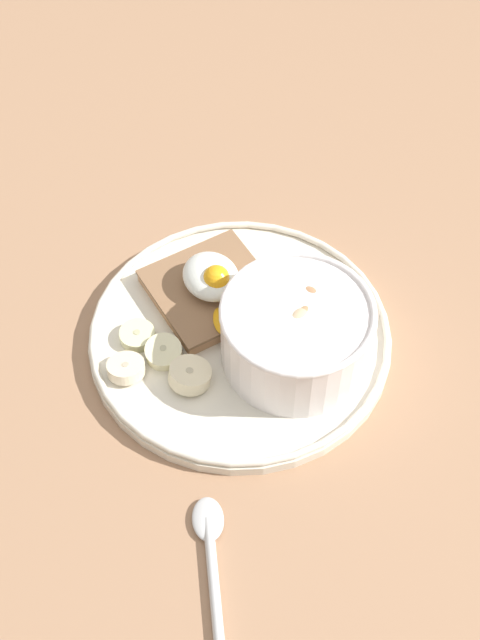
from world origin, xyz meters
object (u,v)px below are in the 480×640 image
banana_slice_front (164,352)px  banana_slice_back (137,335)px  toast_slice (214,289)px  banana_slice_right (126,368)px  spoon (211,550)px  banana_slice_left (190,375)px  poached_egg (214,276)px  oatmeal_bowl (296,332)px

banana_slice_front → banana_slice_back: banana_slice_front is taller
toast_slice → banana_slice_right: size_ratio=2.25×
toast_slice → spoon: toast_slice is taller
banana_slice_left → banana_slice_back: (-6.02, -1.81, -0.36)cm
poached_egg → banana_slice_back: size_ratio=2.33×
banana_slice_front → banana_slice_back: bearing=-159.6°
oatmeal_bowl → spoon: bearing=-52.2°
banana_slice_front → spoon: size_ratio=0.39×
toast_slice → banana_slice_back: 8.07cm
banana_slice_back → toast_slice: bearing=96.6°
poached_egg → banana_slice_right: bearing=-72.0°
toast_slice → banana_slice_right: banana_slice_right is taller
poached_egg → banana_slice_left: poached_egg is taller
toast_slice → spoon: bearing=-30.2°
poached_egg → banana_slice_front: (3.54, -6.88, -1.99)cm
poached_egg → banana_slice_front: 7.99cm
toast_slice → banana_slice_right: bearing=-71.0°
oatmeal_bowl → spoon: (11.13, -14.35, -3.85)cm
poached_egg → spoon: (20.06, -11.72, -3.28)cm
banana_slice_back → banana_slice_right: 3.52cm
banana_slice_right → toast_slice: bearing=109.0°
oatmeal_bowl → banana_slice_left: (-2.19, -8.76, -2.43)cm
toast_slice → banana_slice_right: 10.95cm
banana_slice_left → spoon: banana_slice_left is taller
toast_slice → banana_slice_left: bearing=-41.8°
toast_slice → banana_slice_right: (3.56, -10.36, -0.09)cm
banana_slice_right → spoon: banana_slice_right is taller
oatmeal_bowl → poached_egg: oatmeal_bowl is taller
oatmeal_bowl → toast_slice: size_ratio=1.27×
banana_slice_right → oatmeal_bowl: bearing=66.6°
spoon → poached_egg: bearing=149.7°
banana_slice_back → banana_slice_right: (2.63, -2.34, 0.19)cm
banana_slice_front → banana_slice_left: size_ratio=0.99×
banana_slice_front → spoon: bearing=-16.3°
banana_slice_left → banana_slice_back: bearing=-163.3°
toast_slice → banana_slice_front: 7.91cm
poached_egg → banana_slice_left: size_ratio=1.85×
banana_slice_front → banana_slice_right: same height
oatmeal_bowl → poached_egg: (-8.93, -2.63, -0.57)cm
banana_slice_right → banana_slice_left: bearing=50.7°
banana_slice_front → banana_slice_back: size_ratio=1.24×
oatmeal_bowl → spoon: oatmeal_bowl is taller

